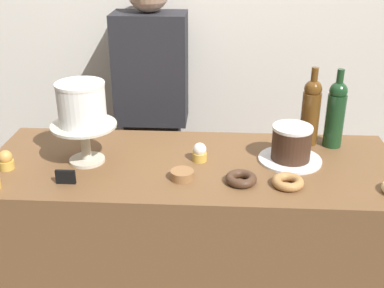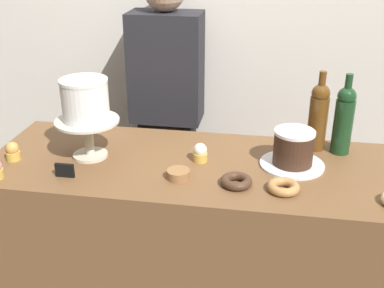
% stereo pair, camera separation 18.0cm
% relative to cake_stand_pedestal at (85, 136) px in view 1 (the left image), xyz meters
% --- Properties ---
extents(back_wall, '(6.00, 0.05, 2.60)m').
position_rel_cake_stand_pedestal_xyz_m(back_wall, '(0.41, 0.89, 0.25)').
color(back_wall, silver).
rests_on(back_wall, ground_plane).
extents(display_counter, '(1.59, 0.62, 0.94)m').
position_rel_cake_stand_pedestal_xyz_m(display_counter, '(0.41, 0.01, -0.58)').
color(display_counter, brown).
rests_on(display_counter, ground_plane).
extents(cake_stand_pedestal, '(0.25, 0.25, 0.16)m').
position_rel_cake_stand_pedestal_xyz_m(cake_stand_pedestal, '(0.00, 0.00, 0.00)').
color(cake_stand_pedestal, beige).
rests_on(cake_stand_pedestal, display_counter).
extents(white_layer_cake, '(0.18, 0.18, 0.16)m').
position_rel_cake_stand_pedestal_xyz_m(white_layer_cake, '(0.00, 0.00, 0.13)').
color(white_layer_cake, white).
rests_on(white_layer_cake, cake_stand_pedestal).
extents(silver_serving_platter, '(0.24, 0.24, 0.01)m').
position_rel_cake_stand_pedestal_xyz_m(silver_serving_platter, '(0.79, 0.05, -0.10)').
color(silver_serving_platter, white).
rests_on(silver_serving_platter, display_counter).
extents(chocolate_round_cake, '(0.15, 0.15, 0.13)m').
position_rel_cake_stand_pedestal_xyz_m(chocolate_round_cake, '(0.79, 0.05, -0.03)').
color(chocolate_round_cake, '#3D2619').
rests_on(chocolate_round_cake, silver_serving_platter).
extents(wine_bottle_amber, '(0.08, 0.08, 0.33)m').
position_rel_cake_stand_pedestal_xyz_m(wine_bottle_amber, '(0.88, 0.23, 0.04)').
color(wine_bottle_amber, '#5B3814').
rests_on(wine_bottle_amber, display_counter).
extents(wine_bottle_green, '(0.08, 0.08, 0.33)m').
position_rel_cake_stand_pedestal_xyz_m(wine_bottle_green, '(0.98, 0.21, 0.04)').
color(wine_bottle_green, '#193D1E').
rests_on(wine_bottle_green, display_counter).
extents(cupcake_vanilla, '(0.06, 0.06, 0.07)m').
position_rel_cake_stand_pedestal_xyz_m(cupcake_vanilla, '(0.44, 0.03, -0.07)').
color(cupcake_vanilla, gold).
rests_on(cupcake_vanilla, display_counter).
extents(cupcake_caramel, '(0.06, 0.06, 0.07)m').
position_rel_cake_stand_pedestal_xyz_m(cupcake_caramel, '(-0.29, -0.08, -0.07)').
color(cupcake_caramel, gold).
rests_on(cupcake_caramel, display_counter).
extents(donut_chocolate, '(0.11, 0.11, 0.03)m').
position_rel_cake_stand_pedestal_xyz_m(donut_chocolate, '(0.59, -0.14, -0.09)').
color(donut_chocolate, '#472D1E').
rests_on(donut_chocolate, display_counter).
extents(donut_maple, '(0.11, 0.11, 0.03)m').
position_rel_cake_stand_pedestal_xyz_m(donut_maple, '(0.75, -0.15, -0.09)').
color(donut_maple, '#B27F47').
rests_on(donut_maple, display_counter).
extents(cookie_stack, '(0.08, 0.08, 0.03)m').
position_rel_cake_stand_pedestal_xyz_m(cookie_stack, '(0.38, -0.12, -0.09)').
color(cookie_stack, olive).
rests_on(cookie_stack, display_counter).
extents(price_sign_chalkboard, '(0.07, 0.01, 0.05)m').
position_rel_cake_stand_pedestal_xyz_m(price_sign_chalkboard, '(-0.03, -0.18, -0.08)').
color(price_sign_chalkboard, black).
rests_on(price_sign_chalkboard, display_counter).
extents(barista_figure, '(0.36, 0.22, 1.60)m').
position_rel_cake_stand_pedestal_xyz_m(barista_figure, '(0.16, 0.68, -0.21)').
color(barista_figure, black).
rests_on(barista_figure, ground_plane).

